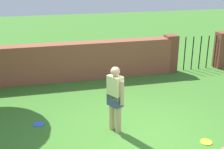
{
  "coord_description": "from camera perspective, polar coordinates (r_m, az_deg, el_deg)",
  "views": [
    {
      "loc": [
        -2.06,
        -5.83,
        3.72
      ],
      "look_at": [
        -0.22,
        1.58,
        1.0
      ],
      "focal_mm": 48.01,
      "sensor_mm": 36.0,
      "label": 1
    }
  ],
  "objects": [
    {
      "name": "person",
      "position": [
        7.01,
        0.61,
        -4.17
      ],
      "size": [
        0.37,
        0.48,
        1.62
      ],
      "rotation": [
        0.0,
        0.0,
        -1.07
      ],
      "color": "tan",
      "rests_on": "ground"
    },
    {
      "name": "ground_plane",
      "position": [
        7.22,
        4.85,
        -11.51
      ],
      "size": [
        40.0,
        40.0,
        0.0
      ],
      "primitive_type": "plane",
      "color": "#3D7528"
    },
    {
      "name": "brick_wall",
      "position": [
        10.46,
        -10.23,
        2.25
      ],
      "size": [
        8.14,
        0.5,
        1.31
      ],
      "primitive_type": "cube",
      "color": "brown",
      "rests_on": "ground"
    },
    {
      "name": "frisbee_yellow",
      "position": [
        7.26,
        17.5,
        -12.16
      ],
      "size": [
        0.27,
        0.27,
        0.02
      ],
      "primitive_type": "cylinder",
      "color": "yellow",
      "rests_on": "ground"
    },
    {
      "name": "fence_gate",
      "position": [
        11.94,
        15.77,
        4.2
      ],
      "size": [
        2.6,
        0.44,
        1.4
      ],
      "color": "brown",
      "rests_on": "ground"
    },
    {
      "name": "frisbee_blue",
      "position": [
        7.87,
        -13.83,
        -9.17
      ],
      "size": [
        0.27,
        0.27,
        0.02
      ],
      "primitive_type": "cylinder",
      "color": "blue",
      "rests_on": "ground"
    }
  ]
}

